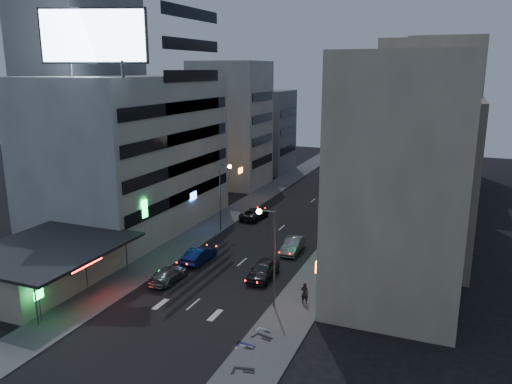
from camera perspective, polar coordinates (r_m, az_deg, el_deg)
The scene contains 29 objects.
ground at distance 39.14m, azimuth -10.13°, elevation -14.95°, with size 180.00×180.00×0.00m, color black.
sidewalk_left at distance 67.23m, azimuth -2.38°, elevation -2.28°, with size 4.00×120.00×0.12m, color #4C4C4F.
sidewalk_right at distance 62.59m, azimuth 11.12°, elevation -3.77°, with size 4.00×120.00×0.12m, color #4C4C4F.
food_court at distance 47.93m, azimuth -23.29°, elevation -7.77°, with size 11.00×13.00×3.88m.
white_building at distance 61.29m, azimuth -14.10°, elevation 4.30°, with size 14.00×24.00×18.00m, color beige.
grey_tower at distance 68.50m, azimuth -19.23°, elevation 11.66°, with size 10.00×14.00×34.00m, color gray.
shophouse_near at distance 40.39m, azimuth 16.10°, elevation 0.84°, with size 10.00×11.00×20.00m, color beige.
shophouse_mid at distance 51.98m, azimuth 17.91°, elevation 1.27°, with size 11.00×12.00×16.00m, color gray.
shophouse_far at distance 64.34m, azimuth 18.61°, elevation 6.24°, with size 10.00×14.00×22.00m, color beige.
far_left_a at distance 81.83m, azimuth -2.89°, elevation 7.71°, with size 11.00×10.00×20.00m, color beige.
far_left_b at distance 94.16m, azimuth 0.20°, elevation 7.00°, with size 12.00×10.00×15.00m, color gray.
far_right_a at distance 79.42m, azimuth 19.61°, elevation 6.02°, with size 11.00×12.00×18.00m, color gray.
far_right_b at distance 93.04m, azimuth 20.53°, elevation 8.84°, with size 12.00×12.00×24.00m, color beige.
billboard at distance 50.22m, azimuth -18.08°, elevation 16.56°, with size 9.52×3.75×6.20m.
street_lamp_right_near at distance 39.41m, azimuth 1.57°, elevation -5.95°, with size 1.60×0.44×8.02m.
street_lamp_left at distance 58.02m, azimuth -3.80°, elevation 0.51°, with size 1.60×0.44×8.02m.
street_lamp_right_far at distance 71.22m, azimuth 11.23°, elevation 2.77°, with size 1.60×0.44×8.02m.
parked_car_right_near at distance 46.32m, azimuth 0.83°, elevation -8.87°, with size 1.95×4.86×1.66m, color #2D2B31.
parked_car_right_mid at distance 52.72m, azimuth 4.22°, elevation -6.09°, with size 1.63×4.67×1.54m, color #919599.
parked_car_left at distance 64.18m, azimuth -0.16°, elevation -2.47°, with size 2.29×4.97×1.38m, color #27272C.
parked_car_right_far at distance 65.06m, azimuth 9.48°, elevation -2.34°, with size 2.23×5.49×1.59m, color #9B9FA3.
road_car_blue at distance 50.37m, azimuth -6.47°, elevation -7.14°, with size 1.59×4.56×1.50m, color navy.
road_car_silver at distance 46.43m, azimuth -9.98°, elevation -9.24°, with size 1.89×4.64×1.35m, color #989B9F.
person at distance 41.51m, azimuth 5.59°, elevation -11.45°, with size 0.66×0.43×1.81m, color black.
scooter_black_a at distance 33.43m, azimuth -0.08°, elevation -18.64°, with size 2.06×0.69×1.26m, color black, non-canonical shape.
scooter_silver_a at distance 35.71m, azimuth -0.28°, elevation -16.57°, with size 1.67×0.56×1.02m, color #9FA0A6, non-canonical shape.
scooter_blue at distance 35.73m, azimuth 0.07°, elevation -16.44°, with size 1.85×0.62×1.13m, color navy, non-canonical shape.
scooter_black_b at distance 36.62m, azimuth 2.00°, elevation -15.56°, with size 2.02×0.67×1.23m, color black, non-canonical shape.
scooter_silver_b at distance 37.58m, azimuth 1.90°, elevation -14.92°, with size 1.66×0.55×1.02m, color #B4B9BD, non-canonical shape.
Camera 1 is at (18.84, -28.76, 18.70)m, focal length 35.00 mm.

